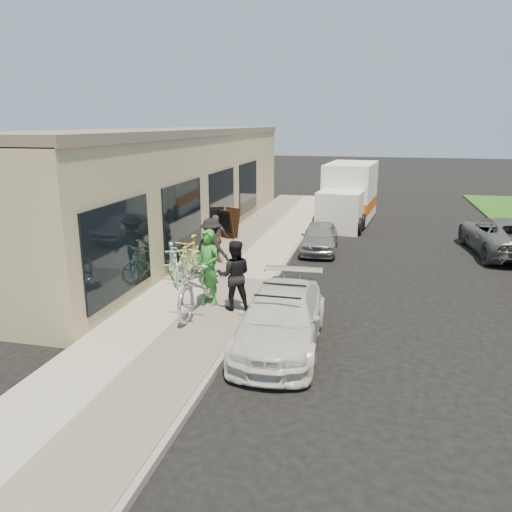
{
  "coord_description": "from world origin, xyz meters",
  "views": [
    {
      "loc": [
        2.23,
        -10.13,
        4.43
      ],
      "look_at": [
        -0.74,
        2.17,
        1.05
      ],
      "focal_mm": 35.0,
      "sensor_mm": 36.0,
      "label": 1
    }
  ],
  "objects_px": {
    "moving_truck": "(348,197)",
    "man_standing": "(234,275)",
    "bike_rack": "(181,258)",
    "cruiser_bike_a": "(173,264)",
    "bystander_a": "(212,248)",
    "cruiser_bike_c": "(190,257)",
    "sandwich_board": "(228,223)",
    "far_car_gray": "(503,236)",
    "woman_rider": "(208,267)",
    "tandem_bike": "(199,283)",
    "cruiser_bike_b": "(192,261)",
    "sedan_silver": "(320,237)",
    "bystander_b": "(215,239)",
    "sedan_white": "(281,318)"
  },
  "relations": [
    {
      "from": "bike_rack",
      "to": "man_standing",
      "type": "bearing_deg",
      "value": -42.98
    },
    {
      "from": "sandwich_board",
      "to": "bystander_a",
      "type": "height_order",
      "value": "bystander_a"
    },
    {
      "from": "bike_rack",
      "to": "cruiser_bike_c",
      "type": "xyz_separation_m",
      "value": [
        0.17,
        0.27,
        -0.01
      ]
    },
    {
      "from": "sedan_white",
      "to": "sedan_silver",
      "type": "xyz_separation_m",
      "value": [
        -0.12,
        7.92,
        -0.06
      ]
    },
    {
      "from": "sedan_silver",
      "to": "tandem_bike",
      "type": "height_order",
      "value": "tandem_bike"
    },
    {
      "from": "sandwich_board",
      "to": "bystander_a",
      "type": "relative_size",
      "value": 0.66
    },
    {
      "from": "tandem_bike",
      "to": "bystander_b",
      "type": "height_order",
      "value": "bystander_b"
    },
    {
      "from": "cruiser_bike_a",
      "to": "bystander_a",
      "type": "distance_m",
      "value": 1.2
    },
    {
      "from": "cruiser_bike_c",
      "to": "moving_truck",
      "type": "bearing_deg",
      "value": 69.0
    },
    {
      "from": "sandwich_board",
      "to": "far_car_gray",
      "type": "relative_size",
      "value": 0.24
    },
    {
      "from": "sandwich_board",
      "to": "man_standing",
      "type": "relative_size",
      "value": 0.67
    },
    {
      "from": "bike_rack",
      "to": "bystander_a",
      "type": "relative_size",
      "value": 0.57
    },
    {
      "from": "tandem_bike",
      "to": "bystander_b",
      "type": "distance_m",
      "value": 4.2
    },
    {
      "from": "moving_truck",
      "to": "bystander_b",
      "type": "xyz_separation_m",
      "value": [
        -3.61,
        -8.48,
        -0.27
      ]
    },
    {
      "from": "bystander_b",
      "to": "cruiser_bike_c",
      "type": "bearing_deg",
      "value": -142.48
    },
    {
      "from": "woman_rider",
      "to": "bystander_b",
      "type": "relative_size",
      "value": 1.22
    },
    {
      "from": "far_car_gray",
      "to": "bystander_a",
      "type": "distance_m",
      "value": 10.34
    },
    {
      "from": "moving_truck",
      "to": "bystander_b",
      "type": "distance_m",
      "value": 9.23
    },
    {
      "from": "sedan_white",
      "to": "tandem_bike",
      "type": "xyz_separation_m",
      "value": [
        -2.15,
        1.09,
        0.23
      ]
    },
    {
      "from": "cruiser_bike_a",
      "to": "cruiser_bike_c",
      "type": "relative_size",
      "value": 0.93
    },
    {
      "from": "cruiser_bike_b",
      "to": "bystander_b",
      "type": "bearing_deg",
      "value": 93.65
    },
    {
      "from": "cruiser_bike_a",
      "to": "bystander_b",
      "type": "xyz_separation_m",
      "value": [
        0.48,
        2.24,
        0.23
      ]
    },
    {
      "from": "moving_truck",
      "to": "bystander_a",
      "type": "xyz_separation_m",
      "value": [
        -3.24,
        -9.94,
        -0.18
      ]
    },
    {
      "from": "sandwich_board",
      "to": "sedan_silver",
      "type": "xyz_separation_m",
      "value": [
        3.58,
        -0.68,
        -0.2
      ]
    },
    {
      "from": "man_standing",
      "to": "sedan_white",
      "type": "bearing_deg",
      "value": 120.79
    },
    {
      "from": "cruiser_bike_b",
      "to": "bystander_a",
      "type": "relative_size",
      "value": 1.14
    },
    {
      "from": "sedan_silver",
      "to": "moving_truck",
      "type": "relative_size",
      "value": 0.55
    },
    {
      "from": "cruiser_bike_b",
      "to": "cruiser_bike_c",
      "type": "relative_size",
      "value": 1.02
    },
    {
      "from": "far_car_gray",
      "to": "bystander_b",
      "type": "height_order",
      "value": "bystander_b"
    },
    {
      "from": "sedan_silver",
      "to": "bystander_a",
      "type": "bearing_deg",
      "value": -124.45
    },
    {
      "from": "moving_truck",
      "to": "man_standing",
      "type": "bearing_deg",
      "value": -93.0
    },
    {
      "from": "far_car_gray",
      "to": "sedan_silver",
      "type": "bearing_deg",
      "value": 4.68
    },
    {
      "from": "cruiser_bike_b",
      "to": "bystander_b",
      "type": "height_order",
      "value": "bystander_b"
    },
    {
      "from": "cruiser_bike_a",
      "to": "cruiser_bike_b",
      "type": "xyz_separation_m",
      "value": [
        0.38,
        0.44,
        -0.02
      ]
    },
    {
      "from": "bystander_b",
      "to": "cruiser_bike_b",
      "type": "bearing_deg",
      "value": -136.69
    },
    {
      "from": "tandem_bike",
      "to": "cruiser_bike_b",
      "type": "relative_size",
      "value": 1.3
    },
    {
      "from": "bike_rack",
      "to": "cruiser_bike_c",
      "type": "distance_m",
      "value": 0.32
    },
    {
      "from": "sandwich_board",
      "to": "moving_truck",
      "type": "xyz_separation_m",
      "value": [
        4.21,
        5.06,
        0.46
      ]
    },
    {
      "from": "sandwich_board",
      "to": "cruiser_bike_c",
      "type": "xyz_separation_m",
      "value": [
        0.35,
        -4.96,
        -0.0
      ]
    },
    {
      "from": "far_car_gray",
      "to": "woman_rider",
      "type": "height_order",
      "value": "woman_rider"
    },
    {
      "from": "sedan_silver",
      "to": "bystander_b",
      "type": "distance_m",
      "value": 4.07
    },
    {
      "from": "moving_truck",
      "to": "man_standing",
      "type": "distance_m",
      "value": 12.43
    },
    {
      "from": "sedan_silver",
      "to": "bystander_b",
      "type": "xyz_separation_m",
      "value": [
        -2.98,
        -2.74,
        0.39
      ]
    },
    {
      "from": "far_car_gray",
      "to": "cruiser_bike_a",
      "type": "relative_size",
      "value": 2.61
    },
    {
      "from": "tandem_bike",
      "to": "bystander_b",
      "type": "relative_size",
      "value": 1.66
    },
    {
      "from": "man_standing",
      "to": "bike_rack",
      "type": "bearing_deg",
      "value": -57.39
    },
    {
      "from": "bike_rack",
      "to": "man_standing",
      "type": "relative_size",
      "value": 0.58
    },
    {
      "from": "far_car_gray",
      "to": "cruiser_bike_c",
      "type": "bearing_deg",
      "value": 24.1
    },
    {
      "from": "far_car_gray",
      "to": "cruiser_bike_b",
      "type": "relative_size",
      "value": 2.39
    },
    {
      "from": "woman_rider",
      "to": "bystander_a",
      "type": "distance_m",
      "value": 2.26
    }
  ]
}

